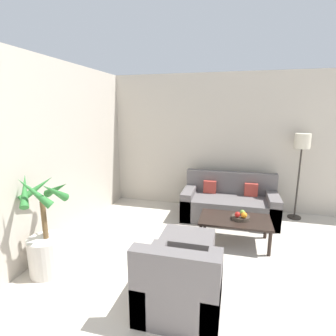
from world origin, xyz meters
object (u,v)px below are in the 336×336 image
Objects in this scene: apple_green at (242,212)px; armchair at (180,286)px; sofa_loveseat at (229,204)px; orange_fruit at (244,215)px; ottoman at (188,248)px; coffee_table at (235,221)px; fruit_bowl at (241,218)px; potted_palm at (47,243)px; apple_red at (237,214)px; floor_lamp at (302,149)px.

apple_green is 1.74m from armchair.
sofa_loveseat reaches higher than armchair.
ottoman is (-0.72, -0.65, -0.28)m from orange_fruit.
sofa_loveseat is at bearing 96.27° from coffee_table.
coffee_table is 0.94m from ottoman.
fruit_bowl is at bearing -116.71° from apple_green.
orange_fruit is at bearing -57.51° from fruit_bowl.
potted_palm is 1.23× the size of coffee_table.
potted_palm is at bearing -150.52° from apple_red.
sofa_loveseat is (2.14, 2.29, -0.12)m from potted_palm.
fruit_bowl is (2.32, 1.34, 0.02)m from potted_palm.
sofa_loveseat is 0.96m from coffee_table.
potted_palm is at bearing -159.01° from ottoman.
orange_fruit reaches higher than coffee_table.
armchair is 1.19× the size of ottoman.
fruit_bowl is at bearing 30.06° from potted_palm.
potted_palm reaches higher than apple_green.
ottoman is at bearing -130.05° from coffee_table.
floor_lamp reaches higher than armchair.
fruit_bowl is at bearing -78.89° from sofa_loveseat.
potted_palm is 1.60× the size of armchair.
floor_lamp is 1.88m from apple_red.
coffee_table is 1.65m from armchair.
potted_palm is 2.68m from fruit_bowl.
apple_red is 1.62m from armchair.
orange_fruit is (2.37, 1.28, 0.09)m from potted_palm.
coffee_table is at bearing 71.49° from armchair.
armchair is at bearing -113.41° from orange_fruit.
orange_fruit is (0.13, -0.06, 0.14)m from coffee_table.
sofa_loveseat is 1.04m from apple_red.
apple_red is at bearing 29.48° from potted_palm.
orange_fruit is (0.04, -0.07, 0.07)m from fruit_bowl.
armchair is (-1.62, -2.81, -1.05)m from floor_lamp.
ottoman is (-0.49, -1.66, -0.07)m from sofa_loveseat.
coffee_table is at bearing 30.88° from potted_palm.
ottoman is (-0.07, 0.85, -0.06)m from armchair.
armchair is at bearing -7.24° from potted_palm.
apple_red is at bearing -61.86° from coffee_table.
orange_fruit is 0.11× the size of armchair.
fruit_bowl is at bearing 68.88° from armchair.
coffee_table is 12.08× the size of orange_fruit.
fruit_bowl reaches higher than ottoman.
floor_lamp is at bearing 37.77° from potted_palm.
orange_fruit is at bearing -27.15° from coffee_table.
armchair is at bearing -99.43° from sofa_loveseat.
ottoman is at bearing -133.82° from apple_red.
orange_fruit reaches higher than apple_red.
floor_lamp is 18.31× the size of orange_fruit.
apple_green is at bearing 30.62° from potted_palm.
orange_fruit is at bearing -126.58° from floor_lamp.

